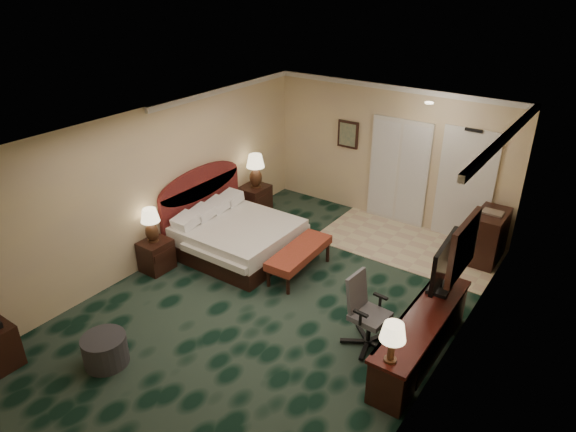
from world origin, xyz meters
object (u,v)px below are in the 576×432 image
Objects in this scene: desk at (421,337)px; bed at (239,239)px; nightstand_near at (156,255)px; ottoman at (105,350)px; bed_bench at (299,261)px; desk_chair at (370,313)px; nightstand_far at (255,200)px; minibar at (488,237)px; tv at (443,266)px; lamp_far at (256,171)px; lamp_near at (151,225)px.

bed is at bearing 168.86° from desk.
nightstand_near reaches higher than ottoman.
ottoman is 4.11m from desk.
desk_chair reaches higher than bed_bench.
bed_bench is at bearing 2.92° from bed.
nightstand_far is 0.60× the size of desk_chair.
nightstand_near is 0.38× the size of bed_bench.
ottoman is at bearing -58.48° from nightstand_near.
desk_chair is at bearing -101.43° from minibar.
nightstand_far is 0.63× the size of tv.
bed_bench is 2.52m from tv.
lamp_far is 0.76× the size of minibar.
nightstand_far is at bearing 88.56° from lamp_near.
nightstand_far is 4.45m from desk_chair.
nightstand_far is 0.69× the size of minibar.
desk is at bearing 6.18° from nightstand_near.
desk_chair is at bearing 4.78° from lamp_near.
nightstand_far is 0.90× the size of lamp_far.
lamp_near is at bearing -170.47° from desk_chair.
bed is 3.16× the size of lamp_near.
lamp_far reaches higher than minibar.
desk_chair is (3.86, 0.32, -0.31)m from lamp_near.
minibar is (0.04, 2.34, -0.59)m from tv.
nightstand_far is 0.44× the size of bed_bench.
nightstand_near is 0.78× the size of lamp_far.
bed_bench is at bearing 162.04° from desk.
nightstand_far is 4.53m from minibar.
lamp_near reaches higher than ottoman.
lamp_far is (0.10, 2.65, 0.13)m from lamp_near.
bed is at bearing 56.76° from nightstand_near.
lamp_near is 0.26× the size of desk.
desk is (4.50, 0.49, 0.06)m from nightstand_near.
bed is 3.77m from desk.
lamp_near is at bearing -141.98° from minibar.
lamp_near is 2.66m from lamp_far.
nightstand_near is 0.55× the size of tv.
lamp_near is 4.63m from tv.
lamp_far is (0.03, 0.01, 0.65)m from nightstand_far.
nightstand_far is at bearing 118.16° from bed.
ottoman is 4.59m from tv.
lamp_near reaches higher than desk_chair.
desk_chair reaches higher than minibar.
bed is 1.57m from lamp_near.
ottoman is (1.16, -4.60, -0.11)m from nightstand_far.
desk_chair reaches higher than bed.
desk_chair reaches higher than nightstand_far.
bed is at bearing 55.64° from lamp_near.
bed_bench is 2.45× the size of ottoman.
bed is 0.81× the size of desk.
bed_bench is 3.31m from minibar.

